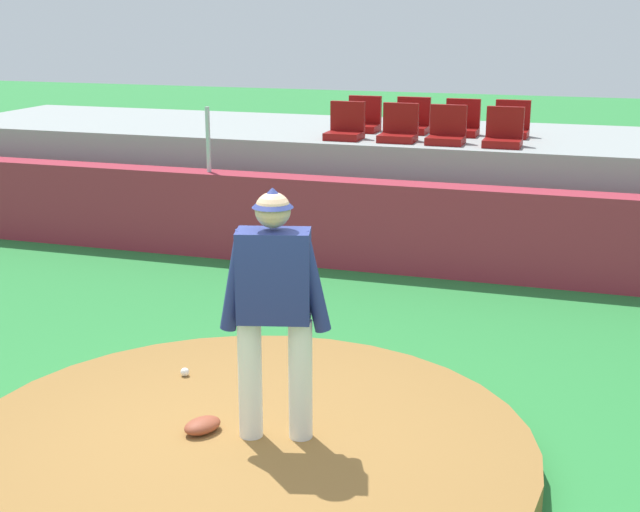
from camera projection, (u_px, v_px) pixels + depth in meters
name	position (u px, v px, depth m)	size (l,w,h in m)	color
ground_plane	(244.00, 463.00, 6.52)	(60.00, 60.00, 0.00)	#2A7E38
pitchers_mound	(243.00, 451.00, 6.49)	(4.27, 4.27, 0.19)	olive
pitcher	(274.00, 297.00, 6.23)	(0.79, 0.39, 1.85)	white
baseball	(185.00, 372.00, 7.57)	(0.07, 0.07, 0.07)	white
fielding_glove	(202.00, 425.00, 6.56)	(0.30, 0.20, 0.11)	brown
brick_barrier	(403.00, 228.00, 11.15)	(15.48, 0.40, 1.13)	#9C2B3A
fence_post_left	(208.00, 140.00, 11.66)	(0.06, 0.06, 0.86)	silver
bleacher_platform	(435.00, 183.00, 13.05)	(15.28, 3.15, 1.49)	#929997
stadium_chair_0	(346.00, 127.00, 12.18)	(0.48, 0.44, 0.50)	maroon
stadium_chair_1	(399.00, 129.00, 11.97)	(0.48, 0.44, 0.50)	maroon
stadium_chair_2	(447.00, 132.00, 11.75)	(0.48, 0.44, 0.50)	maroon
stadium_chair_3	(504.00, 134.00, 11.52)	(0.48, 0.44, 0.50)	maroon
stadium_chair_4	(363.00, 120.00, 12.95)	(0.48, 0.44, 0.50)	maroon
stadium_chair_5	(412.00, 122.00, 12.78)	(0.48, 0.44, 0.50)	maroon
stadium_chair_6	(462.00, 124.00, 12.53)	(0.48, 0.44, 0.50)	maroon
stadium_chair_7	(511.00, 126.00, 12.37)	(0.48, 0.44, 0.50)	maroon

